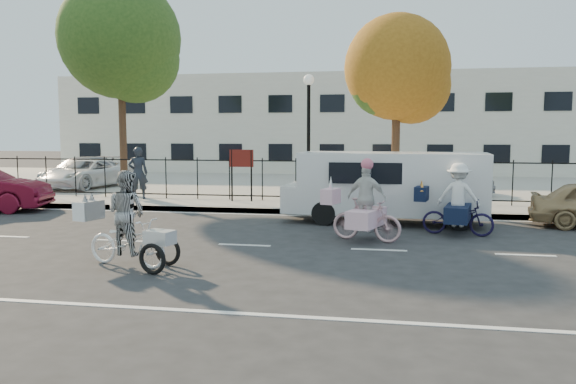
% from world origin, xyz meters
% --- Properties ---
extents(ground, '(120.00, 120.00, 0.00)m').
position_xyz_m(ground, '(0.00, 0.00, 0.00)').
color(ground, '#333334').
extents(road_markings, '(60.00, 9.52, 0.01)m').
position_xyz_m(road_markings, '(0.00, 0.00, 0.01)').
color(road_markings, silver).
rests_on(road_markings, ground).
extents(curb, '(60.00, 0.10, 0.15)m').
position_xyz_m(curb, '(0.00, 5.05, 0.07)').
color(curb, '#A8A399').
rests_on(curb, ground).
extents(sidewalk, '(60.00, 2.20, 0.15)m').
position_xyz_m(sidewalk, '(0.00, 6.10, 0.07)').
color(sidewalk, '#A8A399').
rests_on(sidewalk, ground).
extents(parking_lot, '(60.00, 15.60, 0.15)m').
position_xyz_m(parking_lot, '(0.00, 15.00, 0.07)').
color(parking_lot, '#A8A399').
rests_on(parking_lot, ground).
extents(iron_fence, '(58.00, 0.06, 1.50)m').
position_xyz_m(iron_fence, '(0.00, 7.20, 0.90)').
color(iron_fence, black).
rests_on(iron_fence, sidewalk).
extents(building, '(34.00, 10.00, 6.00)m').
position_xyz_m(building, '(0.00, 25.00, 3.00)').
color(building, silver).
rests_on(building, ground).
extents(lamppost, '(0.36, 0.36, 4.33)m').
position_xyz_m(lamppost, '(0.50, 6.80, 3.11)').
color(lamppost, black).
rests_on(lamppost, sidewalk).
extents(street_sign, '(0.85, 0.06, 1.80)m').
position_xyz_m(street_sign, '(-1.85, 6.80, 1.42)').
color(street_sign, black).
rests_on(street_sign, sidewalk).
extents(zebra_trike, '(2.14, 1.18, 1.83)m').
position_xyz_m(zebra_trike, '(-1.69, -2.31, 0.71)').
color(zebra_trike, white).
rests_on(zebra_trike, ground).
extents(unicorn_bike, '(1.97, 1.43, 1.95)m').
position_xyz_m(unicorn_bike, '(2.65, 0.98, 0.72)').
color(unicorn_bike, '#D2A0A6').
rests_on(unicorn_bike, ground).
extents(bull_bike, '(1.98, 1.38, 1.79)m').
position_xyz_m(bull_bike, '(4.86, 2.17, 0.72)').
color(bull_bike, black).
rests_on(bull_bike, ground).
extents(white_van, '(5.69, 2.25, 1.98)m').
position_xyz_m(white_van, '(3.19, 3.80, 1.09)').
color(white_van, white).
rests_on(white_van, ground).
extents(pedestrian, '(0.81, 0.68, 1.88)m').
position_xyz_m(pedestrian, '(-5.69, 6.80, 1.09)').
color(pedestrian, black).
rests_on(pedestrian, sidewalk).
extents(lot_car_a, '(2.64, 4.70, 1.29)m').
position_xyz_m(lot_car_a, '(-10.70, 11.50, 0.79)').
color(lot_car_a, '#95979C').
rests_on(lot_car_a, parking_lot).
extents(lot_car_b, '(2.81, 4.74, 1.23)m').
position_xyz_m(lot_car_b, '(-9.70, 10.31, 0.77)').
color(lot_car_b, white).
rests_on(lot_car_b, parking_lot).
extents(lot_car_d, '(2.71, 3.92, 1.24)m').
position_xyz_m(lot_car_d, '(5.92, 11.06, 0.77)').
color(lot_car_d, '#A2A3A9').
rests_on(lot_car_d, parking_lot).
extents(tree_west, '(4.58, 4.58, 8.40)m').
position_xyz_m(tree_west, '(-6.79, 8.26, 5.88)').
color(tree_west, '#442D1D').
rests_on(tree_west, ground).
extents(tree_mid, '(3.56, 3.53, 6.48)m').
position_xyz_m(tree_mid, '(3.55, 7.36, 4.53)').
color(tree_mid, '#442D1D').
rests_on(tree_mid, ground).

